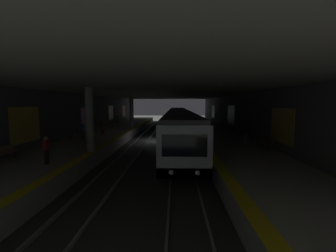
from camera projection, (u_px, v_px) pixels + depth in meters
The scene contains 23 objects.
ground_plane at pixel (161, 141), 27.11m from camera, with size 120.00×120.00×0.00m, color #383A38.
track_left at pixel (179, 141), 27.03m from camera, with size 60.00×1.53×0.16m.
track_right at pixel (142, 140), 27.17m from camera, with size 60.00×1.53×0.16m.
platform_left at pixel (215, 137), 26.85m from camera, with size 60.00×5.30×1.06m.
platform_right at pixel (107, 136), 27.26m from camera, with size 60.00×5.30×1.06m.
wall_left at pixel (240, 118), 26.56m from camera, with size 60.00×0.56×5.60m.
wall_right at pixel (82, 118), 27.17m from camera, with size 60.00×0.56×5.60m.
ceiling_slab at pixel (160, 92), 26.54m from camera, with size 60.00×19.40×0.40m.
pillar_near at pixel (90, 120), 16.05m from camera, with size 0.56×0.56×4.55m.
pillar_far at pixel (132, 112), 31.49m from camera, with size 0.56×0.56×4.55m.
metro_train at pixel (179, 122), 30.64m from camera, with size 39.33×2.83×3.49m.
bench_left_near at pixel (266, 143), 16.81m from camera, with size 1.70×0.47×0.86m.
bench_left_mid at pixel (217, 122), 36.26m from camera, with size 1.70×0.47×0.86m.
bench_right_near at pixel (6, 152), 13.67m from camera, with size 1.70×0.47×0.86m.
bench_right_mid at pixel (84, 130), 25.33m from camera, with size 1.70×0.47×0.86m.
bench_right_far at pixel (93, 127), 28.29m from camera, with size 1.70×0.47×0.86m.
person_waiting_near at pixel (46, 149), 12.73m from camera, with size 0.60×0.22×1.57m.
person_walking_mid at pixel (82, 130), 21.83m from camera, with size 0.60×0.23×1.71m.
person_standing_far at pixel (117, 118), 39.91m from camera, with size 0.60×0.23×1.69m.
person_boarding at pixel (102, 124), 27.75m from camera, with size 0.60×0.23×1.69m.
suitcase_rolling at pixel (103, 132), 25.37m from camera, with size 0.33×0.20×0.88m.
backpack_on_floor at pixel (71, 138), 21.50m from camera, with size 0.30×0.20×0.40m.
trash_bin at pixel (245, 139), 19.43m from camera, with size 0.44×0.44×0.85m.
Camera 1 is at (-26.76, -1.74, 4.45)m, focal length 24.11 mm.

